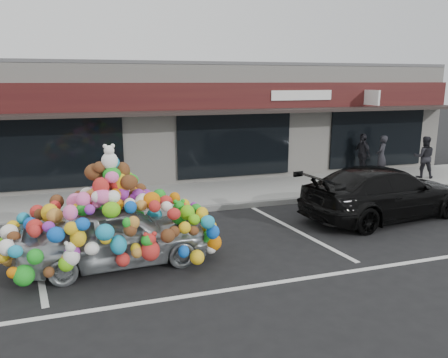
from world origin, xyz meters
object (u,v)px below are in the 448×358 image
object	(u,v)px
pedestrian_b	(424,157)
pedestrian_c	(362,154)
black_sedan	(384,193)
pedestrian_a	(381,156)
toy_car	(114,227)

from	to	relation	value
pedestrian_b	pedestrian_c	size ratio (longest dim) A/B	0.99
black_sedan	pedestrian_c	distance (m)	5.19
black_sedan	pedestrian_c	world-z (taller)	pedestrian_c
pedestrian_a	black_sedan	bearing A→B (deg)	15.16
pedestrian_a	pedestrian_b	size ratio (longest dim) A/B	1.00
toy_car	pedestrian_c	size ratio (longest dim) A/B	2.65
toy_car	black_sedan	distance (m)	7.25
black_sedan	pedestrian_b	distance (m)	5.33
pedestrian_c	pedestrian_a	bearing A→B (deg)	35.38
black_sedan	pedestrian_b	bearing A→B (deg)	-60.44
pedestrian_b	toy_car	bearing A→B (deg)	51.09
pedestrian_b	pedestrian_c	bearing A→B (deg)	-5.76
pedestrian_a	pedestrian_c	distance (m)	0.73
pedestrian_a	pedestrian_b	world-z (taller)	pedestrian_b
black_sedan	pedestrian_a	size ratio (longest dim) A/B	3.17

